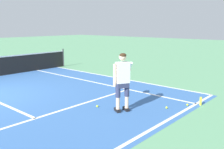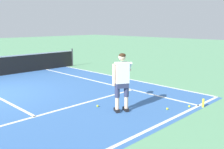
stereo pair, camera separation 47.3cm
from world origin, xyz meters
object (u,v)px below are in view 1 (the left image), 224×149
tennis_ball_mid_court (167,108)px  tennis_player (122,78)px  water_bottle (201,101)px  tennis_ball_near_feet (187,105)px  tennis_ball_by_baseline (97,106)px

tennis_ball_mid_court → tennis_player: bearing=140.3°
tennis_player → water_bottle: (2.04, -1.52, -0.86)m
tennis_ball_near_feet → water_bottle: 0.44m
tennis_ball_by_baseline → water_bottle: water_bottle is taller
tennis_ball_mid_court → tennis_ball_by_baseline: bearing=127.8°
tennis_ball_near_feet → tennis_ball_by_baseline: same height
tennis_player → tennis_ball_near_feet: size_ratio=25.95×
water_bottle → tennis_ball_by_baseline: bearing=134.7°
tennis_ball_by_baseline → tennis_ball_mid_court: size_ratio=1.00×
tennis_player → water_bottle: 2.69m
tennis_player → tennis_ball_near_feet: tennis_player is taller
tennis_player → tennis_ball_by_baseline: 1.26m
tennis_player → tennis_ball_by_baseline: bearing=106.8°
water_bottle → tennis_player: bearing=143.4°
tennis_player → tennis_ball_by_baseline: tennis_player is taller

